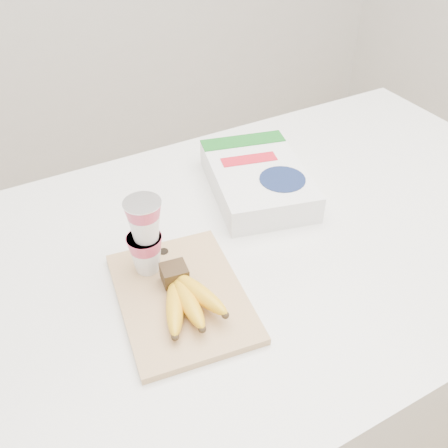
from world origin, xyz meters
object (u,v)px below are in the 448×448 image
cutting_board (182,297)px  yogurt_stack (145,235)px  bananas (186,297)px  table (279,359)px  cereal_box (257,179)px

cutting_board → yogurt_stack: size_ratio=1.89×
bananas → table: bearing=19.3°
table → cutting_board: 0.61m
table → yogurt_stack: bearing=178.4°
table → cereal_box: 0.56m
yogurt_stack → cereal_box: yogurt_stack is taller
table → yogurt_stack: 0.70m
bananas → cereal_box: cereal_box is taller
table → bananas: bearing=-160.7°
cutting_board → cereal_box: bearing=44.8°
bananas → yogurt_stack: 0.14m
table → yogurt_stack: size_ratio=8.29×
table → cereal_box: size_ratio=3.82×
cutting_board → bananas: bananas is taller
yogurt_stack → cutting_board: bearing=-73.7°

